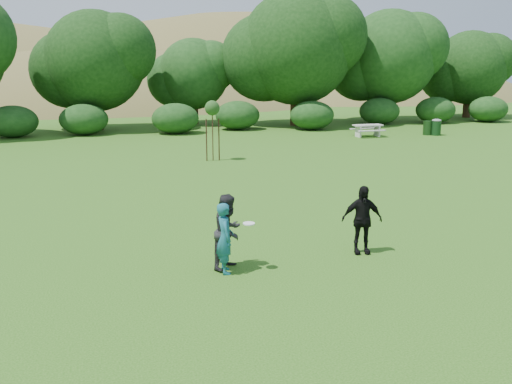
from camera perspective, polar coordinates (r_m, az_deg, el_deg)
ground at (r=13.33m, az=3.50°, el=-7.41°), size 120.00×120.00×0.00m
player_teal at (r=12.70m, az=-3.13°, el=-4.62°), size 0.40×0.60×1.61m
player_grey at (r=12.96m, az=-2.76°, el=-3.96°), size 1.06×1.06×1.73m
player_black at (r=14.18m, az=10.54°, el=-2.74°), size 1.06×0.60×1.70m
trash_can_near at (r=38.49m, az=16.81°, el=6.16°), size 0.60×0.60×0.90m
frisbee at (r=12.69m, az=-0.72°, el=-3.17°), size 0.27×0.27×0.03m
sapling at (r=27.03m, az=-4.40°, el=8.21°), size 0.70×0.70×2.85m
picnic_table at (r=36.62m, az=11.11°, el=6.25°), size 1.80×1.48×0.76m
trash_can_lidded at (r=38.41m, az=17.58°, el=6.23°), size 0.60×0.60×1.05m
hillside at (r=82.03m, az=-12.79°, el=0.94°), size 150.00×72.00×52.00m
tree_row at (r=41.15m, az=-5.45°, el=13.22°), size 53.92×10.38×9.62m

